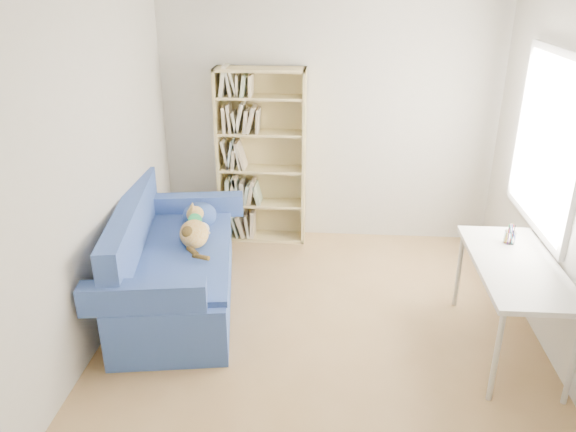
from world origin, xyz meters
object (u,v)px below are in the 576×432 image
object	(u,v)px
sofa	(173,265)
bookshelf	(262,164)
desk	(515,271)
pen_cup	(510,236)

from	to	relation	value
sofa	bookshelf	distance (m)	1.60
desk	pen_cup	bearing A→B (deg)	83.76
sofa	pen_cup	bearing A→B (deg)	-11.76
desk	sofa	bearing A→B (deg)	169.88
bookshelf	pen_cup	distance (m)	2.64
desk	pen_cup	distance (m)	0.37
sofa	bookshelf	bearing A→B (deg)	56.71
sofa	bookshelf	size ratio (longest dim) A/B	1.11
bookshelf	pen_cup	xyz separation A→B (m)	(2.16, -1.52, -0.05)
bookshelf	desk	distance (m)	2.83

